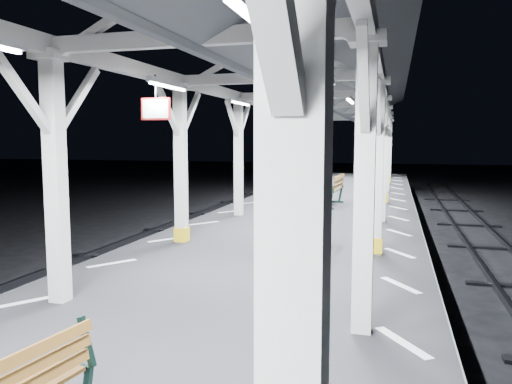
% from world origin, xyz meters
% --- Properties ---
extents(ground, '(120.00, 120.00, 0.00)m').
position_xyz_m(ground, '(0.00, 0.00, 0.00)').
color(ground, black).
rests_on(ground, ground).
extents(platform, '(6.00, 50.00, 1.00)m').
position_xyz_m(platform, '(0.00, 0.00, 0.50)').
color(platform, black).
rests_on(platform, ground).
extents(hazard_stripes_left, '(1.00, 48.00, 0.01)m').
position_xyz_m(hazard_stripes_left, '(-2.45, 0.00, 1.00)').
color(hazard_stripes_left, silver).
rests_on(hazard_stripes_left, platform).
extents(hazard_stripes_right, '(1.00, 48.00, 0.01)m').
position_xyz_m(hazard_stripes_right, '(2.45, 0.00, 1.00)').
color(hazard_stripes_right, silver).
rests_on(hazard_stripes_right, platform).
extents(canopy, '(5.40, 49.00, 4.65)m').
position_xyz_m(canopy, '(0.00, -0.02, 4.56)').
color(canopy, silver).
rests_on(canopy, platform).
extents(bench_mid, '(0.64, 1.68, 0.91)m').
position_xyz_m(bench_mid, '(0.35, 2.21, 1.49)').
color(bench_mid, black).
rests_on(bench_mid, platform).
extents(bench_far, '(0.82, 1.93, 1.03)m').
position_xyz_m(bench_far, '(0.36, 8.73, 1.55)').
color(bench_far, black).
rests_on(bench_far, platform).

